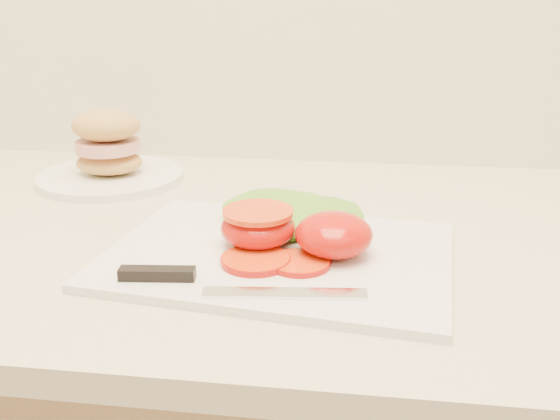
# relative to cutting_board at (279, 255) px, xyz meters

# --- Properties ---
(cutting_board) EXTENTS (0.40, 0.31, 0.01)m
(cutting_board) POSITION_rel_cutting_board_xyz_m (0.00, 0.00, 0.00)
(cutting_board) COLOR silver
(cutting_board) RESTS_ON counter
(tomato_half_dome) EXTENTS (0.09, 0.09, 0.05)m
(tomato_half_dome) POSITION_rel_cutting_board_xyz_m (0.06, -0.00, 0.03)
(tomato_half_dome) COLOR red
(tomato_half_dome) RESTS_ON cutting_board
(tomato_half_cut) EXTENTS (0.09, 0.09, 0.04)m
(tomato_half_cut) POSITION_rel_cutting_board_xyz_m (-0.03, 0.01, 0.03)
(tomato_half_cut) COLOR red
(tomato_half_cut) RESTS_ON cutting_board
(tomato_slice_0) EXTENTS (0.07, 0.07, 0.01)m
(tomato_slice_0) POSITION_rel_cutting_board_xyz_m (-0.02, -0.03, 0.01)
(tomato_slice_0) COLOR #DE5A19
(tomato_slice_0) RESTS_ON cutting_board
(tomato_slice_1) EXTENTS (0.06, 0.06, 0.01)m
(tomato_slice_1) POSITION_rel_cutting_board_xyz_m (0.03, -0.03, 0.01)
(tomato_slice_1) COLOR #DE5A19
(tomato_slice_1) RESTS_ON cutting_board
(lettuce_leaf_0) EXTENTS (0.19, 0.15, 0.03)m
(lettuce_leaf_0) POSITION_rel_cutting_board_xyz_m (-0.01, 0.08, 0.02)
(lettuce_leaf_0) COLOR #60B22F
(lettuce_leaf_0) RESTS_ON cutting_board
(lettuce_leaf_1) EXTENTS (0.15, 0.15, 0.03)m
(lettuce_leaf_1) POSITION_rel_cutting_board_xyz_m (0.04, 0.08, 0.02)
(lettuce_leaf_1) COLOR #60B22F
(lettuce_leaf_1) RESTS_ON cutting_board
(knife) EXTENTS (0.25, 0.05, 0.01)m
(knife) POSITION_rel_cutting_board_xyz_m (-0.06, -0.09, 0.01)
(knife) COLOR silver
(knife) RESTS_ON cutting_board
(sandwich_plate) EXTENTS (0.22, 0.22, 0.11)m
(sandwich_plate) POSITION_rel_cutting_board_xyz_m (-0.30, 0.26, 0.03)
(sandwich_plate) COLOR white
(sandwich_plate) RESTS_ON counter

